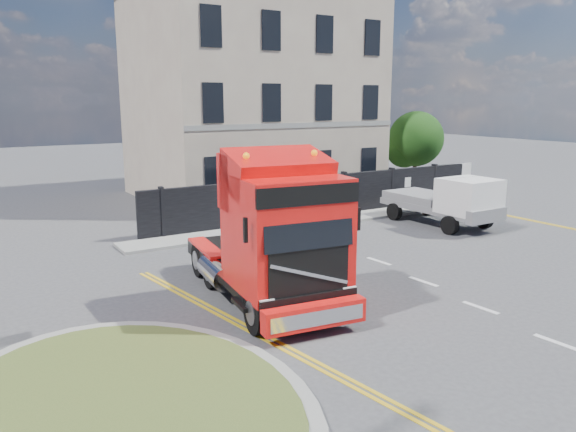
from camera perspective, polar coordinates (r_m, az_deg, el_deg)
ground at (r=16.18m, az=5.08°, el=-8.01°), size 120.00×120.00×0.00m
traffic_island at (r=10.85m, az=-16.80°, el=-18.52°), size 6.80×6.80×0.17m
hoarding_fence at (r=26.74m, az=4.91°, el=2.12°), size 18.80×0.25×2.00m
georgian_building at (r=32.43m, az=-3.82°, el=12.30°), size 12.30×10.30×12.80m
tree at (r=33.89m, az=12.60°, el=7.41°), size 3.20×3.20×4.80m
pavement_far at (r=25.88m, az=5.07°, el=-0.32°), size 20.00×1.60×0.12m
truck at (r=14.76m, az=-1.29°, el=-2.45°), size 3.38×7.11×4.10m
flatbed_pickup at (r=25.04m, az=16.77°, el=1.47°), size 2.40×5.37×2.23m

